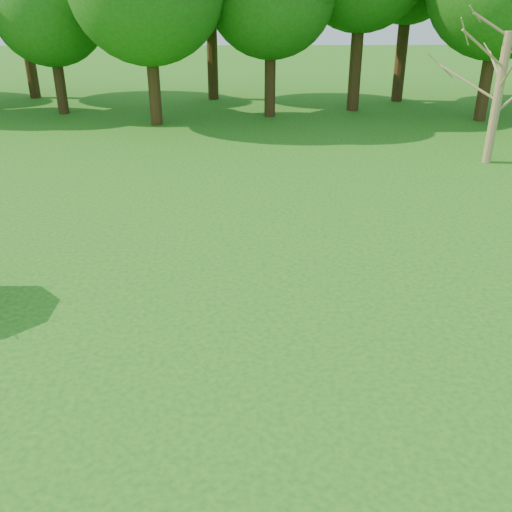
{
  "coord_description": "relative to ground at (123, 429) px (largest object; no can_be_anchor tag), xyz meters",
  "views": [
    {
      "loc": [
        1.88,
        -6.61,
        6.0
      ],
      "look_at": [
        2.06,
        3.67,
        1.1
      ],
      "focal_mm": 40.0,
      "sensor_mm": 36.0,
      "label": 1
    }
  ],
  "objects": [
    {
      "name": "ground",
      "position": [
        0.0,
        0.0,
        0.0
      ],
      "size": [
        120.0,
        120.0,
        0.0
      ],
      "primitive_type": "plane",
      "color": "#1C6413",
      "rests_on": "ground"
    }
  ]
}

